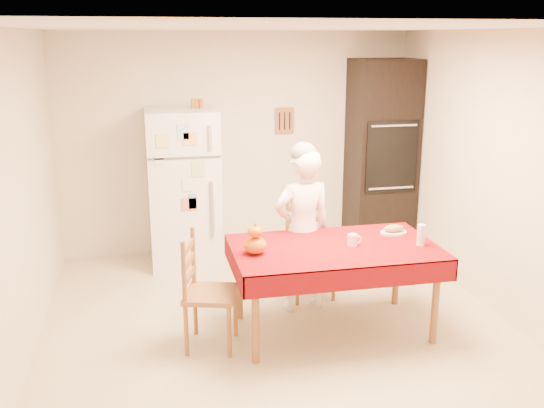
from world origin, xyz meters
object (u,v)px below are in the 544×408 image
object	(u,v)px
coffee_mug	(352,240)
pumpkin_lower	(255,245)
bread_plate	(394,233)
refrigerator	(184,188)
oven_cabinet	(381,156)
wine_glass	(421,235)
dining_table	(334,254)
chair_left	(203,287)
seated_woman	(303,231)
chair_far	(308,244)

from	to	relation	value
coffee_mug	pumpkin_lower	world-z (taller)	pumpkin_lower
bread_plate	refrigerator	bearing A→B (deg)	135.11
oven_cabinet	coffee_mug	distance (m)	2.26
pumpkin_lower	wine_glass	world-z (taller)	wine_glass
oven_cabinet	dining_table	size ratio (longest dim) A/B	1.29
coffee_mug	wine_glass	xyz separation A→B (m)	(0.56, -0.10, 0.04)
chair_left	wine_glass	xyz separation A→B (m)	(1.81, -0.09, 0.34)
dining_table	coffee_mug	size ratio (longest dim) A/B	17.00
oven_cabinet	bread_plate	bearing A→B (deg)	-108.09
chair_left	pumpkin_lower	xyz separation A→B (m)	(0.43, -0.00, 0.32)
pumpkin_lower	wine_glass	bearing A→B (deg)	-3.50
dining_table	wine_glass	xyz separation A→B (m)	(0.71, -0.12, 0.16)
oven_cabinet	wine_glass	size ratio (longest dim) A/B	12.50
refrigerator	dining_table	distance (m)	2.21
dining_table	coffee_mug	world-z (taller)	coffee_mug
dining_table	pumpkin_lower	bearing A→B (deg)	-176.83
seated_woman	coffee_mug	size ratio (longest dim) A/B	14.96
seated_woman	chair_left	bearing A→B (deg)	20.93
refrigerator	chair_left	bearing A→B (deg)	-90.03
seated_woman	wine_glass	xyz separation A→B (m)	(0.85, -0.61, 0.10)
bread_plate	chair_left	bearing A→B (deg)	-172.00
oven_cabinet	seated_woman	size ratio (longest dim) A/B	1.47
oven_cabinet	pumpkin_lower	size ratio (longest dim) A/B	12.01
chair_far	chair_left	distance (m)	1.37
chair_far	bread_plate	distance (m)	0.89
chair_far	coffee_mug	size ratio (longest dim) A/B	9.50
dining_table	wine_glass	world-z (taller)	wine_glass
chair_far	pumpkin_lower	distance (m)	1.11
dining_table	chair_left	distance (m)	1.12
chair_left	chair_far	bearing A→B (deg)	-36.65
oven_cabinet	dining_table	distance (m)	2.32
coffee_mug	pumpkin_lower	size ratio (longest dim) A/B	0.55
pumpkin_lower	seated_woman	bearing A→B (deg)	44.96
coffee_mug	chair_far	bearing A→B (deg)	100.17
seated_woman	oven_cabinet	bearing A→B (deg)	-139.87
chair_left	seated_woman	world-z (taller)	seated_woman
wine_glass	dining_table	bearing A→B (deg)	170.26
refrigerator	chair_far	distance (m)	1.60
coffee_mug	wine_glass	distance (m)	0.57
refrigerator	seated_woman	xyz separation A→B (m)	(0.96, -1.42, -0.10)
refrigerator	pumpkin_lower	xyz separation A→B (m)	(0.43, -1.95, -0.02)
dining_table	wine_glass	size ratio (longest dim) A/B	9.66
refrigerator	seated_woman	size ratio (longest dim) A/B	1.14
pumpkin_lower	oven_cabinet	bearing A→B (deg)	47.10
pumpkin_lower	wine_glass	xyz separation A→B (m)	(1.38, -0.08, 0.02)
chair_far	bread_plate	xyz separation A→B (m)	(0.61, -0.59, 0.26)
oven_cabinet	pumpkin_lower	distance (m)	2.73
coffee_mug	dining_table	bearing A→B (deg)	169.88
refrigerator	dining_table	xyz separation A→B (m)	(1.10, -1.91, -0.16)
wine_glass	oven_cabinet	bearing A→B (deg)	77.19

